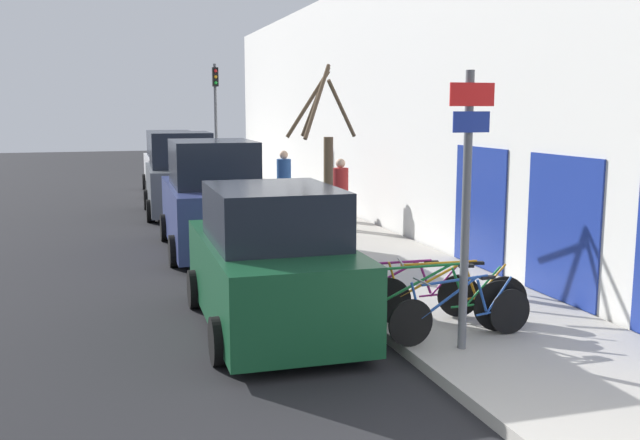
% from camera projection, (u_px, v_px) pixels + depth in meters
% --- Properties ---
extents(ground_plane, '(80.00, 80.00, 0.00)m').
position_uv_depth(ground_plane, '(226.00, 251.00, 15.78)').
color(ground_plane, black).
extents(sidewalk_curb, '(3.20, 32.00, 0.15)m').
position_uv_depth(sidewalk_curb, '(304.00, 223.00, 19.17)').
color(sidewalk_curb, '#ADA89E').
rests_on(sidewalk_curb, ground).
extents(building_facade, '(0.23, 32.00, 6.50)m').
position_uv_depth(building_facade, '(367.00, 105.00, 19.12)').
color(building_facade, silver).
rests_on(building_facade, ground).
extents(signpost, '(0.58, 0.13, 3.43)m').
position_uv_depth(signpost, '(467.00, 200.00, 8.66)').
color(signpost, '#595B60').
rests_on(signpost, sidewalk_curb).
extents(bicycle_0, '(2.09, 0.44, 0.85)m').
position_uv_depth(bicycle_0, '(462.00, 313.00, 9.21)').
color(bicycle_0, black).
rests_on(bicycle_0, sidewalk_curb).
extents(bicycle_1, '(2.55, 0.62, 0.96)m').
position_uv_depth(bicycle_1, '(430.00, 304.00, 9.47)').
color(bicycle_1, black).
rests_on(bicycle_1, sidewalk_curb).
extents(bicycle_2, '(2.23, 0.69, 0.89)m').
position_uv_depth(bicycle_2, '(447.00, 295.00, 10.00)').
color(bicycle_2, black).
rests_on(bicycle_2, sidewalk_curb).
extents(bicycle_3, '(2.23, 0.63, 0.86)m').
position_uv_depth(bicycle_3, '(402.00, 293.00, 10.19)').
color(bicycle_3, black).
rests_on(bicycle_3, sidewalk_curb).
extents(parked_car_0, '(2.15, 4.31, 2.06)m').
position_uv_depth(parked_car_0, '(272.00, 264.00, 10.13)').
color(parked_car_0, '#144728').
rests_on(parked_car_0, ground).
extents(parked_car_1, '(2.21, 4.77, 2.45)m').
position_uv_depth(parked_car_1, '(213.00, 202.00, 15.67)').
color(parked_car_1, navy).
rests_on(parked_car_1, ground).
extents(parked_car_2, '(2.22, 4.23, 2.45)m').
position_uv_depth(parked_car_2, '(181.00, 178.00, 21.11)').
color(parked_car_2, '#51565B').
rests_on(parked_car_2, ground).
extents(parked_car_3, '(2.00, 4.42, 2.33)m').
position_uv_depth(parked_car_3, '(170.00, 165.00, 26.55)').
color(parked_car_3, silver).
rests_on(parked_car_3, ground).
extents(pedestrian_near, '(0.45, 0.39, 1.76)m').
position_uv_depth(pedestrian_near, '(340.00, 189.00, 17.62)').
color(pedestrian_near, '#333338').
rests_on(pedestrian_near, sidewalk_curb).
extents(pedestrian_far, '(0.46, 0.40, 1.82)m').
position_uv_depth(pedestrian_far, '(284.00, 178.00, 20.04)').
color(pedestrian_far, '#4C3D2D').
rests_on(pedestrian_far, sidewalk_curb).
extents(street_tree, '(1.44, 1.65, 3.77)m').
position_uv_depth(street_tree, '(326.00, 177.00, 13.09)').
color(street_tree, brown).
rests_on(street_tree, sidewalk_curb).
extents(traffic_light, '(0.20, 0.30, 4.50)m').
position_uv_depth(traffic_light, '(216.00, 111.00, 24.52)').
color(traffic_light, '#595B60').
rests_on(traffic_light, sidewalk_curb).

